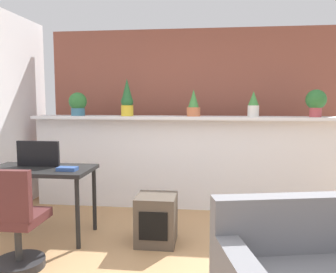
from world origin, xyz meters
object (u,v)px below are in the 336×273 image
at_px(desk, 40,176).
at_px(book_on_desk, 67,169).
at_px(potted_plant_4, 316,101).
at_px(potted_plant_1, 127,99).
at_px(side_cube_shelf, 156,219).
at_px(potted_plant_0, 78,103).
at_px(potted_plant_2, 194,104).
at_px(tv_monitor, 38,154).
at_px(potted_plant_3, 253,104).
at_px(office_chair, 14,227).

xyz_separation_m(desk, book_on_desk, (0.34, -0.10, 0.10)).
distance_m(potted_plant_4, book_on_desk, 3.08).
bearing_deg(potted_plant_1, side_cube_shelf, -63.68).
bearing_deg(potted_plant_0, potted_plant_2, 1.12).
bearing_deg(potted_plant_4, book_on_desk, -156.38).
height_order(potted_plant_2, tv_monitor, potted_plant_2).
distance_m(potted_plant_4, desk, 3.38).
bearing_deg(potted_plant_3, office_chair, -139.41).
bearing_deg(side_cube_shelf, office_chair, -147.19).
bearing_deg(potted_plant_2, desk, -143.85).
xyz_separation_m(desk, tv_monitor, (-0.06, 0.08, 0.22)).
distance_m(potted_plant_4, tv_monitor, 3.36).
xyz_separation_m(potted_plant_4, tv_monitor, (-3.15, -1.03, -0.56)).
xyz_separation_m(potted_plant_0, potted_plant_4, (3.10, -0.01, 0.03)).
relative_size(side_cube_shelf, book_on_desk, 2.54).
bearing_deg(side_cube_shelf, desk, 178.55).
height_order(potted_plant_1, potted_plant_2, potted_plant_1).
distance_m(potted_plant_0, potted_plant_1, 0.69).
height_order(potted_plant_3, desk, potted_plant_3).
relative_size(desk, tv_monitor, 2.34).
relative_size(potted_plant_3, book_on_desk, 1.66).
bearing_deg(side_cube_shelf, potted_plant_1, 116.32).
bearing_deg(potted_plant_3, book_on_desk, -148.25).
xyz_separation_m(potted_plant_0, potted_plant_2, (1.57, 0.03, -0.01)).
height_order(potted_plant_2, book_on_desk, potted_plant_2).
bearing_deg(potted_plant_3, potted_plant_2, 179.41).
relative_size(potted_plant_1, book_on_desk, 2.51).
height_order(side_cube_shelf, book_on_desk, book_on_desk).
bearing_deg(potted_plant_4, potted_plant_1, 179.99).
distance_m(desk, office_chair, 0.81).
distance_m(potted_plant_0, desk, 1.35).
height_order(tv_monitor, office_chair, tv_monitor).
xyz_separation_m(potted_plant_1, potted_plant_3, (1.65, 0.03, -0.06)).
height_order(potted_plant_0, potted_plant_2, potted_plant_2).
height_order(tv_monitor, side_cube_shelf, tv_monitor).
height_order(potted_plant_3, office_chair, potted_plant_3).
xyz_separation_m(tv_monitor, book_on_desk, (0.40, -0.18, -0.12)).
relative_size(potted_plant_2, book_on_desk, 1.78).
distance_m(potted_plant_1, office_chair, 2.22).
bearing_deg(potted_plant_4, office_chair, -147.91).
distance_m(potted_plant_0, book_on_desk, 1.42).
height_order(potted_plant_0, potted_plant_4, potted_plant_4).
xyz_separation_m(potted_plant_1, potted_plant_2, (0.88, 0.04, -0.07)).
distance_m(potted_plant_0, potted_plant_2, 1.57).
xyz_separation_m(potted_plant_3, book_on_desk, (-1.99, -1.23, -0.64)).
distance_m(potted_plant_0, tv_monitor, 1.16).
xyz_separation_m(potted_plant_3, desk, (-2.34, -1.14, -0.75)).
relative_size(desk, side_cube_shelf, 2.20).
distance_m(potted_plant_0, office_chair, 2.13).
xyz_separation_m(potted_plant_1, book_on_desk, (-0.34, -1.21, -0.71)).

